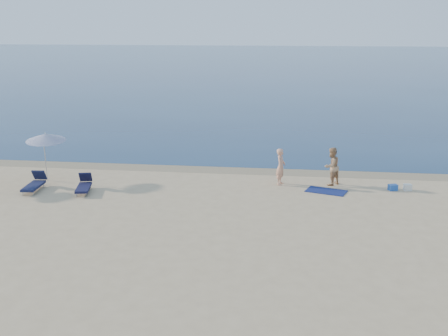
% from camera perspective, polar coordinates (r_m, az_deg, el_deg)
% --- Properties ---
extents(sea, '(240.00, 160.00, 0.01)m').
position_cam_1_polar(sea, '(109.88, 6.29, 10.53)').
color(sea, '#0B2344').
rests_on(sea, ground).
extents(wet_sand_strip, '(240.00, 1.60, 0.00)m').
position_cam_1_polar(wet_sand_strip, '(30.08, 2.82, -0.28)').
color(wet_sand_strip, '#847254').
rests_on(wet_sand_strip, ground).
extents(person_left, '(0.54, 0.72, 1.79)m').
position_cam_1_polar(person_left, '(27.47, 5.78, 0.14)').
color(person_left, tan).
rests_on(person_left, ground).
extents(person_right, '(1.13, 1.14, 1.86)m').
position_cam_1_polar(person_right, '(27.73, 10.87, 0.16)').
color(person_right, tan).
rests_on(person_right, ground).
extents(beach_towel, '(2.06, 1.54, 0.03)m').
position_cam_1_polar(beach_towel, '(26.85, 10.34, -2.32)').
color(beach_towel, '#0F184C').
rests_on(beach_towel, ground).
extents(white_bag, '(0.39, 0.35, 0.30)m').
position_cam_1_polar(white_bag, '(27.92, 18.15, -1.88)').
color(white_bag, silver).
rests_on(white_bag, ground).
extents(blue_cooler, '(0.48, 0.41, 0.29)m').
position_cam_1_polar(blue_cooler, '(27.73, 16.78, -1.90)').
color(blue_cooler, '#2051AF').
rests_on(blue_cooler, ground).
extents(umbrella_near, '(2.42, 2.43, 2.51)m').
position_cam_1_polar(umbrella_near, '(29.16, -17.67, 2.99)').
color(umbrella_near, silver).
rests_on(umbrella_near, ground).
extents(lounger_left, '(0.76, 1.92, 0.83)m').
position_cam_1_polar(lounger_left, '(28.01, -18.70, -1.55)').
color(lounger_left, '#151A3A').
rests_on(lounger_left, ground).
extents(lounger_right, '(0.96, 1.87, 0.79)m').
position_cam_1_polar(lounger_right, '(27.12, -14.05, -1.76)').
color(lounger_right, '#121433').
rests_on(lounger_right, ground).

